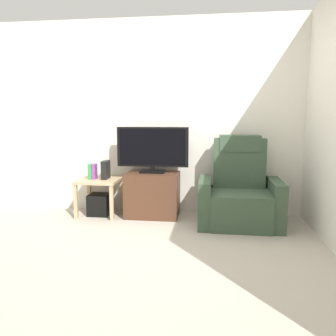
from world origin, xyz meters
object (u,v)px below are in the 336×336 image
Objects in this scene: book_middle at (95,171)px; subwoofer_box at (100,204)px; recliner_armchair at (239,194)px; side_table at (99,185)px; tv_stand at (153,194)px; television at (153,149)px; game_console at (106,170)px; book_leftmost at (91,171)px.

subwoofer_box is at bearing 20.93° from book_middle.
recliner_armchair reaches higher than side_table.
side_table is (-0.72, -0.03, 0.12)m from tv_stand.
subwoofer_box is (-0.72, -0.05, -0.76)m from television.
tv_stand is at bearing 2.21° from subwoofer_box.
side_table reaches higher than subwoofer_box.
subwoofer_box is 0.45m from book_middle.
side_table is at bearing 20.93° from book_middle.
game_console is (-0.63, -0.02, 0.32)m from tv_stand.
television is 0.87m from side_table.
book_middle is (-0.05, -0.02, 0.18)m from side_table.
game_console reaches higher than book_middle.
side_table is 2.21× the size of game_console.
tv_stand reaches higher than side_table.
tv_stand is 3.39× the size of book_leftmost.
television is at bearing 160.17° from recliner_armchair.
television is at bearing 4.96° from book_middle.
tv_stand reaches higher than subwoofer_box.
game_console is at bearing 6.34° from subwoofer_box.
tv_stand is 0.60m from television.
game_console is (-1.74, 0.16, 0.24)m from recliner_armchair.
television is 0.83m from book_middle.
book_leftmost is 0.83× the size of game_console.
side_table is 2.67× the size of book_leftmost.
television is 0.87× the size of recliner_armchair.
book_leftmost is at bearing -168.69° from subwoofer_box.
recliner_armchair reaches higher than tv_stand.
side_table is at bearing -173.66° from game_console.
recliner_armchair is at bearing -4.75° from side_table.
recliner_armchair is 2.00× the size of side_table.
television is 3.83× the size of game_console.
game_console reaches higher than subwoofer_box.
television reaches higher than book_middle.
game_console is at bearing 164.98° from recliner_armchair.
television is 0.87m from book_leftmost.
television is 4.62× the size of book_middle.
television is 0.69m from game_console.
game_console is (0.09, 0.01, 0.20)m from side_table.
book_middle is at bearing -159.07° from side_table.
subwoofer_box is at bearing -177.79° from tv_stand.
subwoofer_box is (0.00, 0.00, -0.27)m from side_table.
book_middle reaches higher than side_table.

